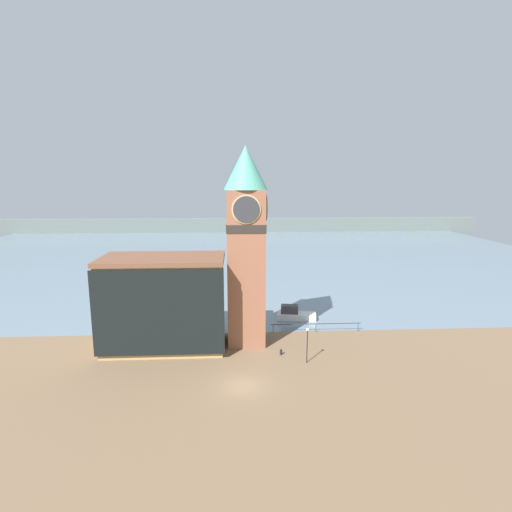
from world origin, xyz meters
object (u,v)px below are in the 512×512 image
pier_building (164,303)px  lamp_post (307,338)px  boat_near (295,314)px  mooring_bollard_near (281,352)px  clock_tower (246,242)px

pier_building → lamp_post: pier_building is taller
boat_near → lamp_post: lamp_post is taller
lamp_post → pier_building: bearing=162.5°
pier_building → lamp_post: (15.30, -4.83, -2.57)m
pier_building → mooring_bollard_near: size_ratio=20.61×
boat_near → lamp_post: 13.37m
boat_near → lamp_post: (-0.66, -13.21, 1.95)m
clock_tower → boat_near: 14.96m
mooring_bollard_near → pier_building: bearing=167.7°
lamp_post → clock_tower: bearing=136.3°
boat_near → mooring_bollard_near: bearing=-97.7°
clock_tower → pier_building: bearing=-173.8°
mooring_bollard_near → lamp_post: (2.46, -2.04, 2.30)m
clock_tower → boat_near: bearing=47.5°
clock_tower → boat_near: (6.77, 7.38, -11.12)m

